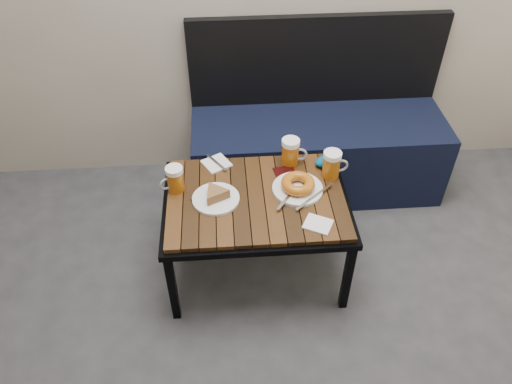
{
  "coord_description": "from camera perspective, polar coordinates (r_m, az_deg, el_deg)",
  "views": [
    {
      "loc": [
        -0.32,
        -0.5,
        1.99
      ],
      "look_at": [
        -0.19,
        1.14,
        0.5
      ],
      "focal_mm": 35.0,
      "sensor_mm": 36.0,
      "label": 1
    }
  ],
  "objects": [
    {
      "name": "cafe_table",
      "position": [
        2.27,
        -0.0,
        -1.35
      ],
      "size": [
        0.84,
        0.62,
        0.47
      ],
      "color": "black",
      "rests_on": "ground"
    },
    {
      "name": "passport_navy",
      "position": [
        2.24,
        -5.35,
        -0.83
      ],
      "size": [
        0.17,
        0.16,
        0.01
      ],
      "primitive_type": "cube",
      "rotation": [
        0.0,
        0.0,
        -0.99
      ],
      "color": "black",
      "rests_on": "cafe_table"
    },
    {
      "name": "bench",
      "position": [
        2.89,
        6.92,
        5.29
      ],
      "size": [
        1.4,
        0.5,
        0.95
      ],
      "color": "black",
      "rests_on": "ground"
    },
    {
      "name": "plate_pie",
      "position": [
        2.22,
        -4.64,
        -0.47
      ],
      "size": [
        0.21,
        0.21,
        0.06
      ],
      "color": "white",
      "rests_on": "cafe_table"
    },
    {
      "name": "napkin_left",
      "position": [
        2.43,
        -4.55,
        3.29
      ],
      "size": [
        0.16,
        0.16,
        0.01
      ],
      "rotation": [
        0.0,
        0.0,
        0.51
      ],
      "color": "white",
      "rests_on": "cafe_table"
    },
    {
      "name": "beer_mug_left",
      "position": [
        2.27,
        -9.28,
        1.47
      ],
      "size": [
        0.12,
        0.1,
        0.13
      ],
      "rotation": [
        0.0,
        0.0,
        3.55
      ],
      "color": "#A5550D",
      "rests_on": "cafe_table"
    },
    {
      "name": "knit_pouch",
      "position": [
        2.42,
        7.93,
        3.5
      ],
      "size": [
        0.13,
        0.1,
        0.05
      ],
      "primitive_type": "ellipsoid",
      "rotation": [
        0.0,
        0.0,
        0.36
      ],
      "color": "navy",
      "rests_on": "cafe_table"
    },
    {
      "name": "beer_mug_right",
      "position": [
        2.34,
        8.69,
        3.16
      ],
      "size": [
        0.12,
        0.08,
        0.14
      ],
      "rotation": [
        0.0,
        0.0,
        0.05
      ],
      "color": "#A5550D",
      "rests_on": "cafe_table"
    },
    {
      "name": "passport_burgundy",
      "position": [
        2.35,
        3.5,
        1.9
      ],
      "size": [
        0.12,
        0.15,
        0.01
      ],
      "primitive_type": "cube",
      "rotation": [
        0.0,
        0.0,
        0.18
      ],
      "color": "black",
      "rests_on": "cafe_table"
    },
    {
      "name": "napkin_right",
      "position": [
        2.13,
        7.09,
        -3.66
      ],
      "size": [
        0.14,
        0.14,
        0.01
      ],
      "rotation": [
        0.0,
        0.0,
        -0.48
      ],
      "color": "white",
      "rests_on": "cafe_table"
    },
    {
      "name": "plate_bagel",
      "position": [
        2.27,
        4.8,
        0.7
      ],
      "size": [
        0.28,
        0.27,
        0.06
      ],
      "color": "white",
      "rests_on": "cafe_table"
    },
    {
      "name": "beer_mug_centre",
      "position": [
        2.39,
        4.01,
        4.61
      ],
      "size": [
        0.13,
        0.09,
        0.14
      ],
      "rotation": [
        0.0,
        0.0,
        -0.15
      ],
      "color": "#A5550D",
      "rests_on": "cafe_table"
    }
  ]
}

